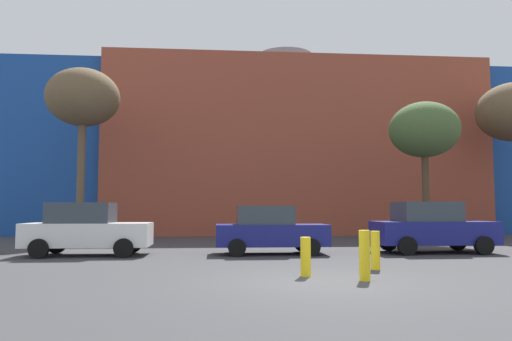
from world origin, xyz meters
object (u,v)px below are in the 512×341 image
bare_tree_0 (83,99)px  bollard_yellow_2 (375,250)px  parked_car_1 (87,229)px  bollard_yellow_0 (365,255)px  parked_car_2 (270,230)px  bare_tree_1 (424,131)px  bollard_yellow_1 (306,257)px  parked_car_3 (432,227)px

bare_tree_0 → bollard_yellow_2: bearing=-47.8°
parked_car_1 → bollard_yellow_0: bearing=-40.6°
parked_car_2 → bare_tree_1: bearing=33.2°
parked_car_2 → bare_tree_1: size_ratio=0.58×
bare_tree_0 → bollard_yellow_0: (9.71, -13.61, -6.35)m
bare_tree_0 → bollard_yellow_1: 16.68m
bare_tree_1 → bollard_yellow_1: bare_tree_1 is taller
bollard_yellow_0 → bollard_yellow_2: 2.11m
bare_tree_0 → bollard_yellow_0: size_ratio=7.61×
parked_car_3 → bare_tree_1: size_ratio=0.63×
bollard_yellow_0 → bollard_yellow_1: bearing=144.9°
parked_car_3 → parked_car_2: bearing=-180.0°
parked_car_2 → bare_tree_0: (-8.35, 7.09, 6.07)m
parked_car_1 → bollard_yellow_1: (6.43, -5.70, -0.43)m
parked_car_1 → parked_car_3: bearing=0.0°
bare_tree_0 → bollard_yellow_0: 17.88m
parked_car_3 → bare_tree_1: (2.15, 5.24, 4.37)m
bollard_yellow_0 → bollard_yellow_1: bollard_yellow_0 is taller
bare_tree_1 → bare_tree_0: bearing=173.5°
bare_tree_0 → bare_tree_1: 16.54m
bare_tree_0 → parked_car_1: bearing=-73.4°
parked_car_3 → bollard_yellow_2: (-3.62, -4.60, -0.41)m
bare_tree_1 → bollard_yellow_1: size_ratio=7.29×
parked_car_3 → bollard_yellow_2: parked_car_3 is taller
parked_car_1 → bare_tree_1: bare_tree_1 is taller
bare_tree_0 → bollard_yellow_2: bare_tree_0 is taller
parked_car_1 → bollard_yellow_0: (7.59, -6.52, -0.33)m
bare_tree_1 → parked_car_1: bearing=-159.8°
parked_car_3 → bollard_yellow_1: size_ratio=4.62×
parked_car_3 → parked_car_1: bearing=-180.0°
parked_car_3 → bare_tree_0: size_ratio=0.50×
bollard_yellow_1 → parked_car_3: bearing=45.2°
bare_tree_0 → bollard_yellow_2: 17.02m
parked_car_3 → bollard_yellow_0: parked_car_3 is taller
parked_car_2 → bare_tree_0: bearing=139.7°
bare_tree_1 → bollard_yellow_2: size_ratio=6.67×
parked_car_1 → bollard_yellow_1: bearing=-41.5°
bollard_yellow_0 → bollard_yellow_2: bearing=65.3°
parked_car_1 → parked_car_3: parked_car_3 is taller
parked_car_2 → bollard_yellow_2: 5.13m
bollard_yellow_2 → bare_tree_0: bearing=132.2°
bare_tree_0 → bollard_yellow_2: size_ratio=8.43×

